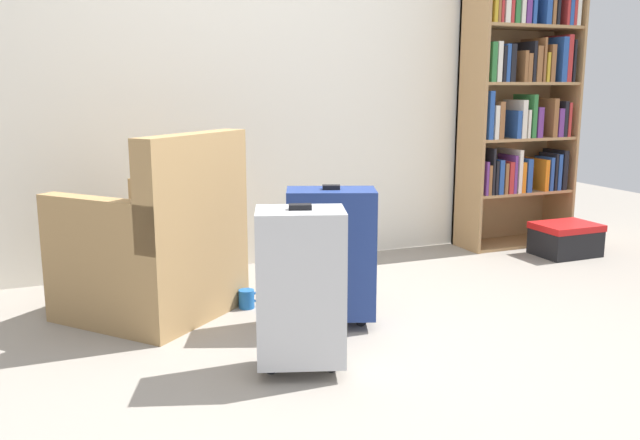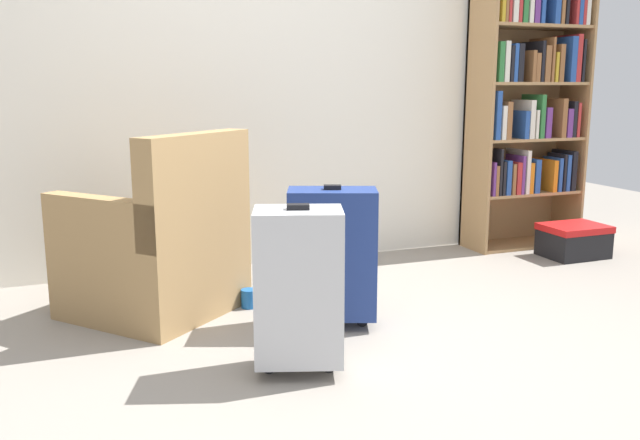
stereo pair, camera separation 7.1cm
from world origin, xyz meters
name	(u,v)px [view 1 (the left image)]	position (x,y,z in m)	size (l,w,h in m)	color
ground_plane	(366,369)	(0.00, 0.00, 0.00)	(9.21, 9.21, 0.00)	gray
back_wall	(238,54)	(0.00, 1.78, 1.30)	(5.26, 0.10, 2.60)	silver
bookshelf	(518,99)	(1.91, 1.55, 1.02)	(0.80, 0.32, 1.86)	#A87F51
armchair	(156,251)	(-0.66, 1.01, 0.32)	(0.99, 0.99, 0.90)	#9E7A4C
mug	(247,299)	(-0.23, 0.91, 0.05)	(0.12, 0.08, 0.10)	#1959A5
storage_box	(566,238)	(2.04, 1.15, 0.11)	(0.40, 0.31, 0.21)	black
suitcase_silver	(301,286)	(-0.25, 0.08, 0.35)	(0.40, 0.34, 0.68)	#B7BABF
suitcase_navy_blue	(331,254)	(0.07, 0.52, 0.35)	(0.46, 0.35, 0.67)	navy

